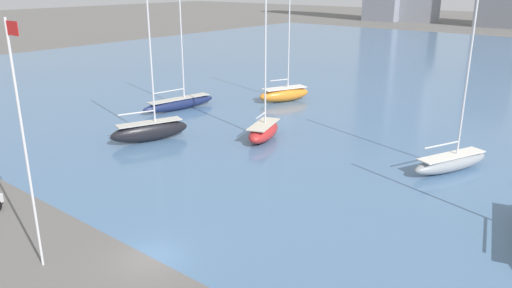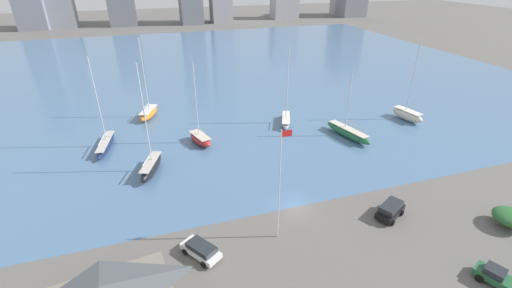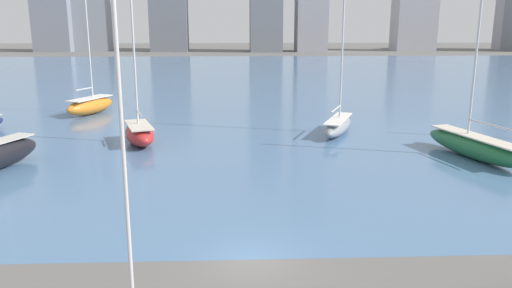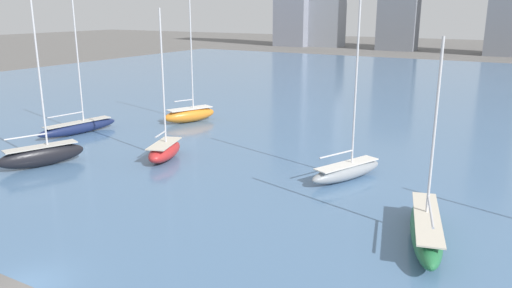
% 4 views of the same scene
% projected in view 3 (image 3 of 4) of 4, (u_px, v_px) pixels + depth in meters
% --- Properties ---
extents(ground_plane, '(500.00, 500.00, 0.00)m').
position_uv_depth(ground_plane, '(252.00, 260.00, 21.91)').
color(ground_plane, '#605E5B').
extents(harbor_water, '(180.00, 140.00, 0.00)m').
position_uv_depth(harbor_water, '(239.00, 81.00, 89.89)').
color(harbor_water, '#4C7099').
rests_on(harbor_water, ground_plane).
extents(flag_pole, '(1.24, 0.14, 13.97)m').
position_uv_depth(flag_pole, '(122.00, 109.00, 15.63)').
color(flag_pole, silver).
rests_on(flag_pole, ground_plane).
extents(sailboat_gray, '(4.84, 8.31, 15.63)m').
position_uv_depth(sailboat_gray, '(338.00, 124.00, 46.69)').
color(sailboat_gray, gray).
rests_on(sailboat_gray, harbor_water).
extents(sailboat_orange, '(4.99, 7.72, 16.36)m').
position_uv_depth(sailboat_orange, '(90.00, 105.00, 56.98)').
color(sailboat_orange, orange).
rests_on(sailboat_orange, harbor_water).
extents(sailboat_red, '(4.17, 6.65, 14.69)m').
position_uv_depth(sailboat_red, '(139.00, 132.00, 42.73)').
color(sailboat_red, '#B72828').
rests_on(sailboat_red, harbor_water).
extents(sailboat_green, '(4.58, 10.82, 13.04)m').
position_uv_depth(sailboat_green, '(474.00, 146.00, 38.21)').
color(sailboat_green, '#236B3D').
rests_on(sailboat_green, harbor_water).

